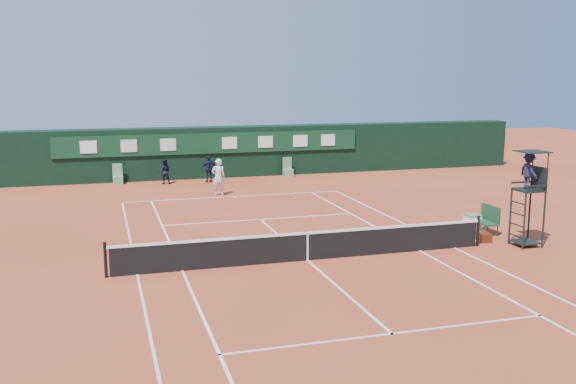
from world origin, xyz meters
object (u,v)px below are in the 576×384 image
object	(u,v)px
player_bench	(487,218)
player	(218,177)
tennis_net	(307,245)
umpire_chair	(529,178)
cooler	(472,222)

from	to	relation	value
player_bench	player	distance (m)	13.82
tennis_net	player	bearing A→B (deg)	93.11
player	umpire_chair	bearing A→B (deg)	123.20
umpire_chair	player	world-z (taller)	umpire_chair
player_bench	player	size ratio (longest dim) A/B	0.64
player_bench	player	bearing A→B (deg)	127.90
umpire_chair	player_bench	bearing A→B (deg)	96.77
cooler	player	distance (m)	13.18
umpire_chair	player_bench	size ratio (longest dim) A/B	2.85
umpire_chair	cooler	xyz separation A→B (m)	(-0.48, 2.66, -2.13)
umpire_chair	player_bench	xyz separation A→B (m)	(-0.24, 2.02, -1.86)
player_bench	cooler	xyz separation A→B (m)	(-0.24, 0.64, -0.27)
umpire_chair	cooler	bearing A→B (deg)	100.18
tennis_net	umpire_chair	distance (m)	8.29
player_bench	cooler	world-z (taller)	player_bench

